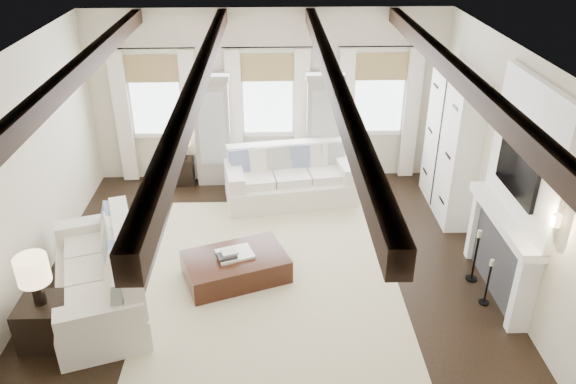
{
  "coord_description": "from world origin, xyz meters",
  "views": [
    {
      "loc": [
        0.05,
        -6.22,
        4.89
      ],
      "look_at": [
        0.28,
        0.84,
        1.15
      ],
      "focal_mm": 35.0,
      "sensor_mm": 36.0,
      "label": 1
    }
  ],
  "objects_px": {
    "ottoman": "(236,267)",
    "side_table_back": "(185,170)",
    "sofa_left": "(104,277)",
    "side_table_front": "(46,322)",
    "sofa_back": "(290,179)"
  },
  "relations": [
    {
      "from": "ottoman",
      "to": "side_table_back",
      "type": "xyz_separation_m",
      "value": [
        -1.12,
        3.07,
        0.08
      ]
    },
    {
      "from": "sofa_left",
      "to": "side_table_front",
      "type": "distance_m",
      "value": 0.91
    },
    {
      "from": "sofa_back",
      "to": "side_table_front",
      "type": "bearing_deg",
      "value": -130.88
    },
    {
      "from": "sofa_left",
      "to": "side_table_front",
      "type": "relative_size",
      "value": 4.4
    },
    {
      "from": "sofa_back",
      "to": "ottoman",
      "type": "xyz_separation_m",
      "value": [
        -0.86,
        -2.39,
        -0.21
      ]
    },
    {
      "from": "side_table_back",
      "to": "side_table_front",
      "type": "bearing_deg",
      "value": -104.8
    },
    {
      "from": "sofa_back",
      "to": "side_table_back",
      "type": "relative_size",
      "value": 4.52
    },
    {
      "from": "sofa_back",
      "to": "side_table_front",
      "type": "relative_size",
      "value": 4.15
    },
    {
      "from": "sofa_left",
      "to": "side_table_front",
      "type": "bearing_deg",
      "value": -127.2
    },
    {
      "from": "sofa_left",
      "to": "ottoman",
      "type": "distance_m",
      "value": 1.79
    },
    {
      "from": "side_table_back",
      "to": "ottoman",
      "type": "bearing_deg",
      "value": -69.95
    },
    {
      "from": "ottoman",
      "to": "side_table_front",
      "type": "bearing_deg",
      "value": -171.77
    },
    {
      "from": "ottoman",
      "to": "side_table_back",
      "type": "relative_size",
      "value": 2.67
    },
    {
      "from": "sofa_back",
      "to": "side_table_front",
      "type": "xyz_separation_m",
      "value": [
        -3.11,
        -3.59,
        -0.11
      ]
    },
    {
      "from": "sofa_left",
      "to": "side_table_front",
      "type": "height_order",
      "value": "sofa_left"
    }
  ]
}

